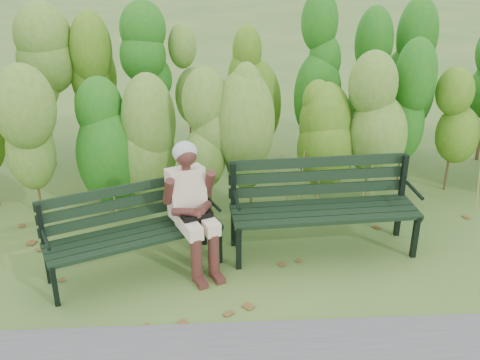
{
  "coord_description": "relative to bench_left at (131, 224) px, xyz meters",
  "views": [
    {
      "loc": [
        -0.28,
        -4.77,
        3.07
      ],
      "look_at": [
        0.0,
        0.35,
        0.75
      ],
      "focal_mm": 42.0,
      "sensor_mm": 36.0,
      "label": 1
    }
  ],
  "objects": [
    {
      "name": "ground",
      "position": [
        1.06,
        0.03,
        -0.49
      ],
      "size": [
        80.0,
        80.0,
        0.0
      ],
      "primitive_type": "plane",
      "color": "#355A27"
    },
    {
      "name": "hedge_band",
      "position": [
        1.06,
        1.89,
        0.77
      ],
      "size": [
        11.04,
        1.67,
        2.42
      ],
      "color": "#47381E",
      "rests_on": "ground"
    },
    {
      "name": "leaf_litter",
      "position": [
        1.53,
        -0.13,
        -0.48
      ],
      "size": [
        4.87,
        2.2,
        0.01
      ],
      "color": "brown",
      "rests_on": "ground"
    },
    {
      "name": "bench_left",
      "position": [
        0.0,
        0.0,
        0.0
      ],
      "size": [
        1.73,
        1.14,
        0.83
      ],
      "color": "black",
      "rests_on": "ground"
    },
    {
      "name": "bench_right",
      "position": [
        1.89,
        0.31,
        0.06
      ],
      "size": [
        1.9,
        0.73,
        0.93
      ],
      "color": "black",
      "rests_on": "ground"
    },
    {
      "name": "seated_woman",
      "position": [
        0.58,
        0.06,
        0.21
      ],
      "size": [
        0.6,
        0.79,
        1.25
      ],
      "color": "beige",
      "rests_on": "ground"
    }
  ]
}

